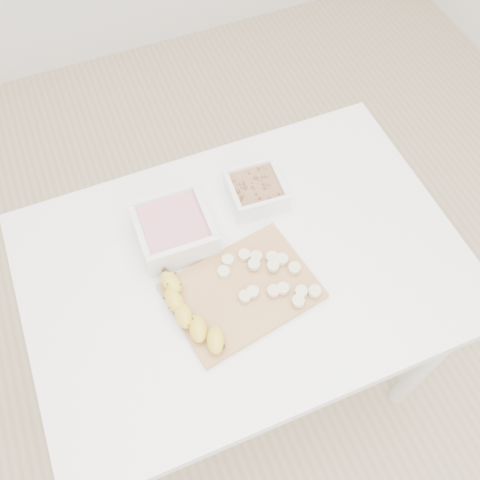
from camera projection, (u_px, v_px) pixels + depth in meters
name	position (u px, v px, depth m)	size (l,w,h in m)	color
ground	(243.00, 367.00, 1.86)	(3.50, 3.50, 0.00)	#C6AD89
table	(245.00, 283.00, 1.30)	(1.00, 0.70, 0.75)	white
bowl_yogurt	(174.00, 229.00, 1.22)	(0.17, 0.17, 0.08)	white
bowl_granola	(256.00, 190.00, 1.29)	(0.14, 0.14, 0.06)	white
cutting_board	(242.00, 291.00, 1.18)	(0.31, 0.22, 0.01)	#B5854C
banana	(191.00, 314.00, 1.12)	(0.06, 0.21, 0.04)	gold
banana_slices	(268.00, 275.00, 1.18)	(0.19, 0.18, 0.02)	beige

